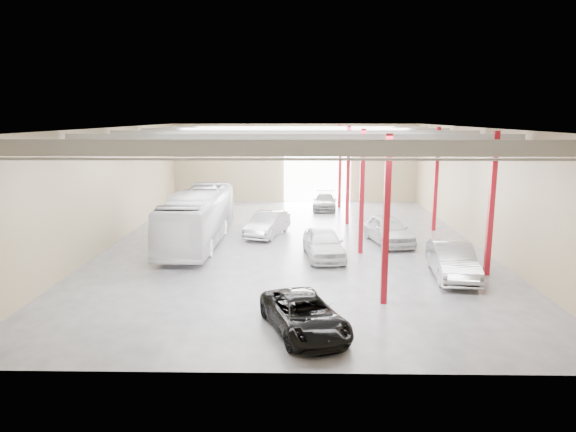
{
  "coord_description": "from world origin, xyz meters",
  "views": [
    {
      "loc": [
        0.19,
        -30.36,
        7.66
      ],
      "look_at": [
        -0.31,
        -2.34,
        2.2
      ],
      "focal_mm": 32.0,
      "sensor_mm": 36.0,
      "label": 1
    }
  ],
  "objects_px": {
    "coach_bus": "(198,217)",
    "car_row_a": "(323,243)",
    "car_row_c": "(325,201)",
    "car_right_near": "(452,261)",
    "car_row_b": "(267,224)",
    "car_right_far": "(388,230)",
    "black_sedan": "(304,315)"
  },
  "relations": [
    {
      "from": "black_sedan",
      "to": "car_row_c",
      "type": "distance_m",
      "value": 25.08
    },
    {
      "from": "black_sedan",
      "to": "car_right_far",
      "type": "relative_size",
      "value": 0.97
    },
    {
      "from": "car_row_c",
      "to": "car_right_far",
      "type": "distance_m",
      "value": 12.15
    },
    {
      "from": "car_row_c",
      "to": "car_right_near",
      "type": "distance_m",
      "value": 19.14
    },
    {
      "from": "coach_bus",
      "to": "black_sedan",
      "type": "height_order",
      "value": "coach_bus"
    },
    {
      "from": "car_right_far",
      "to": "black_sedan",
      "type": "bearing_deg",
      "value": -122.47
    },
    {
      "from": "coach_bus",
      "to": "black_sedan",
      "type": "bearing_deg",
      "value": -63.59
    },
    {
      "from": "car_right_near",
      "to": "coach_bus",
      "type": "bearing_deg",
      "value": 159.1
    },
    {
      "from": "coach_bus",
      "to": "car_row_a",
      "type": "bearing_deg",
      "value": -21.81
    },
    {
      "from": "car_row_b",
      "to": "car_right_near",
      "type": "bearing_deg",
      "value": -25.62
    },
    {
      "from": "car_right_far",
      "to": "car_right_near",
      "type": "bearing_deg",
      "value": -84.97
    },
    {
      "from": "coach_bus",
      "to": "car_row_b",
      "type": "xyz_separation_m",
      "value": [
        4.1,
        2.09,
        -0.84
      ]
    },
    {
      "from": "coach_bus",
      "to": "black_sedan",
      "type": "xyz_separation_m",
      "value": [
        6.29,
        -13.11,
        -0.95
      ]
    },
    {
      "from": "black_sedan",
      "to": "car_right_near",
      "type": "relative_size",
      "value": 0.95
    },
    {
      "from": "car_row_c",
      "to": "car_right_far",
      "type": "xyz_separation_m",
      "value": [
        3.28,
        -11.69,
        0.17
      ]
    },
    {
      "from": "car_row_a",
      "to": "car_row_b",
      "type": "xyz_separation_m",
      "value": [
        -3.38,
        5.2,
        -0.04
      ]
    },
    {
      "from": "car_row_b",
      "to": "car_row_c",
      "type": "distance_m",
      "value": 10.68
    },
    {
      "from": "coach_bus",
      "to": "car_row_a",
      "type": "distance_m",
      "value": 8.13
    },
    {
      "from": "car_row_a",
      "to": "coach_bus",
      "type": "bearing_deg",
      "value": 151.17
    },
    {
      "from": "black_sedan",
      "to": "car_row_b",
      "type": "relative_size",
      "value": 1.01
    },
    {
      "from": "coach_bus",
      "to": "car_row_c",
      "type": "height_order",
      "value": "coach_bus"
    },
    {
      "from": "black_sedan",
      "to": "car_right_near",
      "type": "xyz_separation_m",
      "value": [
        7.21,
        6.57,
        0.17
      ]
    },
    {
      "from": "coach_bus",
      "to": "black_sedan",
      "type": "relative_size",
      "value": 2.42
    },
    {
      "from": "coach_bus",
      "to": "car_row_c",
      "type": "xyz_separation_m",
      "value": [
        8.33,
        11.89,
        -0.95
      ]
    },
    {
      "from": "car_row_b",
      "to": "car_right_far",
      "type": "distance_m",
      "value": 7.75
    },
    {
      "from": "coach_bus",
      "to": "car_right_far",
      "type": "height_order",
      "value": "coach_bus"
    },
    {
      "from": "black_sedan",
      "to": "car_right_far",
      "type": "xyz_separation_m",
      "value": [
        5.32,
        13.31,
        0.18
      ]
    },
    {
      "from": "car_row_b",
      "to": "coach_bus",
      "type": "bearing_deg",
      "value": -136.06
    },
    {
      "from": "coach_bus",
      "to": "car_row_b",
      "type": "distance_m",
      "value": 4.68
    },
    {
      "from": "car_row_a",
      "to": "car_right_near",
      "type": "relative_size",
      "value": 0.95
    },
    {
      "from": "car_right_far",
      "to": "car_row_b",
      "type": "bearing_deg",
      "value": 155.18
    },
    {
      "from": "car_row_b",
      "to": "car_row_c",
      "type": "height_order",
      "value": "car_row_b"
    }
  ]
}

